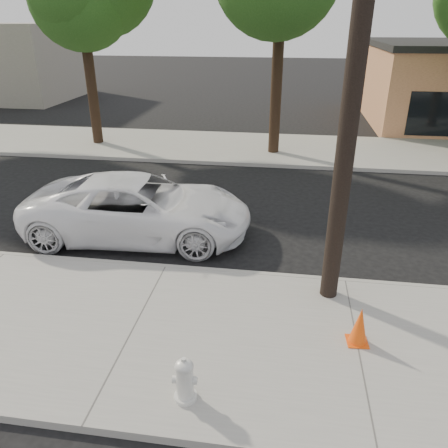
{
  "coord_description": "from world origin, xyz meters",
  "views": [
    {
      "loc": [
        2.58,
        -10.44,
        5.27
      ],
      "look_at": [
        1.25,
        -1.48,
        1.0
      ],
      "focal_mm": 35.0,
      "sensor_mm": 36.0,
      "label": 1
    }
  ],
  "objects": [
    {
      "name": "ground",
      "position": [
        0.0,
        0.0,
        0.0
      ],
      "size": [
        120.0,
        120.0,
        0.0
      ],
      "primitive_type": "plane",
      "color": "black",
      "rests_on": "ground"
    },
    {
      "name": "utility_pole",
      "position": [
        3.6,
        -2.7,
        4.7
      ],
      "size": [
        1.4,
        0.34,
        9.0
      ],
      "color": "black",
      "rests_on": "near_sidewalk"
    },
    {
      "name": "police_cruiser",
      "position": [
        -1.14,
        -0.4,
        0.81
      ],
      "size": [
        5.96,
        3.01,
        1.62
      ],
      "primitive_type": "imported",
      "rotation": [
        0.0,
        0.0,
        1.63
      ],
      "color": "white",
      "rests_on": "ground"
    },
    {
      "name": "curb_near",
      "position": [
        0.0,
        -2.1,
        0.07
      ],
      "size": [
        90.0,
        0.12,
        0.16
      ],
      "primitive_type": "cube",
      "color": "#9E9B93",
      "rests_on": "ground"
    },
    {
      "name": "near_sidewalk",
      "position": [
        0.0,
        -4.3,
        0.07
      ],
      "size": [
        90.0,
        4.4,
        0.15
      ],
      "primitive_type": "cube",
      "color": "gray",
      "rests_on": "ground"
    },
    {
      "name": "fire_hydrant",
      "position": [
        1.31,
        -5.8,
        0.49
      ],
      "size": [
        0.38,
        0.35,
        0.71
      ],
      "rotation": [
        0.0,
        0.0,
        0.08
      ],
      "color": "silver",
      "rests_on": "near_sidewalk"
    },
    {
      "name": "far_sidewalk",
      "position": [
        0.0,
        8.5,
        0.07
      ],
      "size": [
        90.0,
        5.0,
        0.15
      ],
      "primitive_type": "cube",
      "color": "gray",
      "rests_on": "ground"
    },
    {
      "name": "traffic_cone",
      "position": [
        4.0,
        -4.14,
        0.49
      ],
      "size": [
        0.39,
        0.39,
        0.71
      ],
      "rotation": [
        0.0,
        0.0,
        0.07
      ],
      "color": "#FB510D",
      "rests_on": "near_sidewalk"
    }
  ]
}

